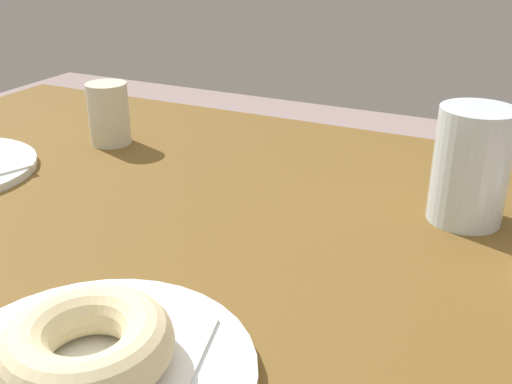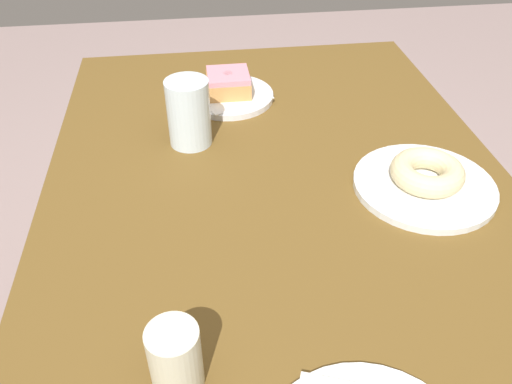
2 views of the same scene
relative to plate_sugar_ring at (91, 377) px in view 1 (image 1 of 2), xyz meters
name	(u,v)px [view 1 (image 1 of 2)]	position (x,y,z in m)	size (l,w,h in m)	color
table	(228,301)	(0.02, -0.24, -0.09)	(1.27, 0.80, 0.75)	brown
plate_sugar_ring	(91,377)	(0.00, 0.00, 0.00)	(0.24, 0.24, 0.01)	white
napkin_sugar_ring	(90,368)	(0.00, 0.00, 0.01)	(0.15, 0.15, 0.00)	white
donut_sugar_ring	(87,345)	(0.00, 0.00, 0.03)	(0.12, 0.12, 0.04)	beige
water_glass	(471,166)	(-0.20, -0.38, 0.06)	(0.08, 0.08, 0.13)	silver
sugar_jar	(109,114)	(0.31, -0.41, 0.04)	(0.06, 0.06, 0.09)	beige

